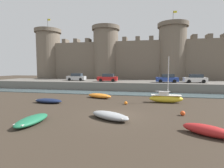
{
  "coord_description": "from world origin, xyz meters",
  "views": [
    {
      "loc": [
        2.78,
        -15.7,
        4.37
      ],
      "look_at": [
        -1.45,
        4.73,
        2.5
      ],
      "focal_mm": 28.0,
      "sensor_mm": 36.0,
      "label": 1
    }
  ],
  "objects_px": {
    "rowboat_foreground_right": "(207,130)",
    "rowboat_midflat_right": "(99,96)",
    "rowboat_midflat_centre": "(48,101)",
    "car_quay_east": "(76,77)",
    "rowboat_foreground_centre": "(110,115)",
    "car_quay_west": "(108,78)",
    "mooring_buoy_off_centre": "(126,103)",
    "car_quay_centre_west": "(195,79)",
    "car_quay_centre_east": "(167,78)",
    "rowboat_midflat_left": "(32,120)",
    "sailboat_near_channel_left": "(166,98)",
    "mooring_buoy_near_channel": "(183,113)"
  },
  "relations": [
    {
      "from": "car_quay_centre_east",
      "to": "car_quay_west",
      "type": "height_order",
      "value": "same"
    },
    {
      "from": "rowboat_foreground_right",
      "to": "rowboat_midflat_right",
      "type": "xyz_separation_m",
      "value": [
        -10.81,
        12.54,
        -0.02
      ]
    },
    {
      "from": "sailboat_near_channel_left",
      "to": "mooring_buoy_near_channel",
      "type": "height_order",
      "value": "sailboat_near_channel_left"
    },
    {
      "from": "rowboat_foreground_right",
      "to": "rowboat_foreground_centre",
      "type": "height_order",
      "value": "rowboat_foreground_right"
    },
    {
      "from": "rowboat_midflat_right",
      "to": "car_quay_east",
      "type": "distance_m",
      "value": 14.79
    },
    {
      "from": "rowboat_foreground_right",
      "to": "car_quay_centre_west",
      "type": "bearing_deg",
      "value": 78.15
    },
    {
      "from": "car_quay_west",
      "to": "mooring_buoy_near_channel",
      "type": "bearing_deg",
      "value": -57.98
    },
    {
      "from": "sailboat_near_channel_left",
      "to": "rowboat_foreground_right",
      "type": "distance_m",
      "value": 11.08
    },
    {
      "from": "rowboat_foreground_centre",
      "to": "car_quay_west",
      "type": "distance_m",
      "value": 21.45
    },
    {
      "from": "mooring_buoy_off_centre",
      "to": "mooring_buoy_near_channel",
      "type": "distance_m",
      "value": 6.96
    },
    {
      "from": "rowboat_foreground_centre",
      "to": "car_quay_east",
      "type": "xyz_separation_m",
      "value": [
        -12.45,
        22.03,
        2.11
      ]
    },
    {
      "from": "car_quay_west",
      "to": "rowboat_foreground_centre",
      "type": "bearing_deg",
      "value": -76.39
    },
    {
      "from": "mooring_buoy_off_centre",
      "to": "car_quay_centre_west",
      "type": "bearing_deg",
      "value": 52.35
    },
    {
      "from": "car_quay_west",
      "to": "rowboat_midflat_right",
      "type": "bearing_deg",
      "value": -83.41
    },
    {
      "from": "rowboat_midflat_right",
      "to": "mooring_buoy_off_centre",
      "type": "distance_m",
      "value": 5.84
    },
    {
      "from": "rowboat_midflat_centre",
      "to": "car_quay_east",
      "type": "xyz_separation_m",
      "value": [
        -3.31,
        16.72,
        2.14
      ]
    },
    {
      "from": "rowboat_midflat_left",
      "to": "car_quay_east",
      "type": "bearing_deg",
      "value": 105.3
    },
    {
      "from": "rowboat_foreground_centre",
      "to": "mooring_buoy_near_channel",
      "type": "height_order",
      "value": "rowboat_foreground_centre"
    },
    {
      "from": "rowboat_midflat_centre",
      "to": "car_quay_east",
      "type": "height_order",
      "value": "car_quay_east"
    },
    {
      "from": "sailboat_near_channel_left",
      "to": "mooring_buoy_near_channel",
      "type": "distance_m",
      "value": 6.21
    },
    {
      "from": "mooring_buoy_near_channel",
      "to": "car_quay_centre_east",
      "type": "bearing_deg",
      "value": 88.77
    },
    {
      "from": "car_quay_centre_east",
      "to": "car_quay_west",
      "type": "relative_size",
      "value": 1.0
    },
    {
      "from": "car_quay_centre_west",
      "to": "rowboat_midflat_right",
      "type": "bearing_deg",
      "value": -145.42
    },
    {
      "from": "sailboat_near_channel_left",
      "to": "rowboat_midflat_left",
      "type": "distance_m",
      "value": 15.77
    },
    {
      "from": "car_quay_centre_east",
      "to": "car_quay_west",
      "type": "xyz_separation_m",
      "value": [
        -11.79,
        0.12,
        0.0
      ]
    },
    {
      "from": "rowboat_midflat_right",
      "to": "mooring_buoy_off_centre",
      "type": "xyz_separation_m",
      "value": [
        4.4,
        -3.84,
        -0.16
      ]
    },
    {
      "from": "mooring_buoy_off_centre",
      "to": "car_quay_centre_east",
      "type": "distance_m",
      "value": 15.69
    },
    {
      "from": "car_quay_centre_east",
      "to": "mooring_buoy_off_centre",
      "type": "bearing_deg",
      "value": -113.44
    },
    {
      "from": "sailboat_near_channel_left",
      "to": "rowboat_midflat_centre",
      "type": "xyz_separation_m",
      "value": [
        -14.58,
        -3.33,
        -0.3
      ]
    },
    {
      "from": "car_quay_centre_east",
      "to": "car_quay_centre_west",
      "type": "bearing_deg",
      "value": 4.65
    },
    {
      "from": "mooring_buoy_near_channel",
      "to": "car_quay_east",
      "type": "bearing_deg",
      "value": 133.97
    },
    {
      "from": "rowboat_midflat_centre",
      "to": "rowboat_midflat_left",
      "type": "xyz_separation_m",
      "value": [
        3.39,
        -7.78,
        0.01
      ]
    },
    {
      "from": "car_quay_centre_west",
      "to": "car_quay_east",
      "type": "bearing_deg",
      "value": 177.68
    },
    {
      "from": "rowboat_midflat_left",
      "to": "car_quay_west",
      "type": "relative_size",
      "value": 0.88
    },
    {
      "from": "mooring_buoy_near_channel",
      "to": "mooring_buoy_off_centre",
      "type": "bearing_deg",
      "value": 146.29
    },
    {
      "from": "car_quay_west",
      "to": "rowboat_midflat_centre",
      "type": "bearing_deg",
      "value": -104.93
    },
    {
      "from": "car_quay_centre_east",
      "to": "rowboat_midflat_centre",
      "type": "bearing_deg",
      "value": -136.09
    },
    {
      "from": "rowboat_midflat_right",
      "to": "car_quay_east",
      "type": "height_order",
      "value": "car_quay_east"
    },
    {
      "from": "car_quay_centre_east",
      "to": "rowboat_midflat_left",
      "type": "bearing_deg",
      "value": -118.46
    },
    {
      "from": "car_quay_east",
      "to": "rowboat_foreground_centre",
      "type": "bearing_deg",
      "value": -60.52
    },
    {
      "from": "rowboat_midflat_left",
      "to": "rowboat_foreground_centre",
      "type": "bearing_deg",
      "value": 23.19
    },
    {
      "from": "rowboat_foreground_centre",
      "to": "car_quay_west",
      "type": "relative_size",
      "value": 0.98
    },
    {
      "from": "rowboat_midflat_centre",
      "to": "mooring_buoy_off_centre",
      "type": "relative_size",
      "value": 9.62
    },
    {
      "from": "rowboat_foreground_centre",
      "to": "rowboat_midflat_right",
      "type": "relative_size",
      "value": 0.98
    },
    {
      "from": "rowboat_midflat_right",
      "to": "car_quay_west",
      "type": "bearing_deg",
      "value": 96.59
    },
    {
      "from": "sailboat_near_channel_left",
      "to": "car_quay_east",
      "type": "relative_size",
      "value": 1.41
    },
    {
      "from": "sailboat_near_channel_left",
      "to": "car_quay_centre_west",
      "type": "xyz_separation_m",
      "value": [
        6.46,
        12.4,
        1.84
      ]
    },
    {
      "from": "rowboat_midflat_centre",
      "to": "mooring_buoy_near_channel",
      "type": "xyz_separation_m",
      "value": [
        15.52,
        -2.8,
        -0.08
      ]
    },
    {
      "from": "rowboat_midflat_left",
      "to": "mooring_buoy_off_centre",
      "type": "bearing_deg",
      "value": 54.35
    },
    {
      "from": "rowboat_foreground_right",
      "to": "mooring_buoy_near_channel",
      "type": "bearing_deg",
      "value": 97.35
    }
  ]
}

